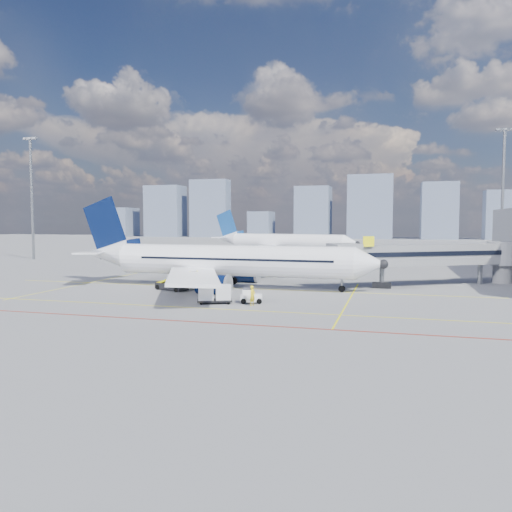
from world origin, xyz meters
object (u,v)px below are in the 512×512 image
Objects in this scene: second_aircraft at (281,242)px; ramp_worker at (252,296)px; belt_loader at (172,285)px; main_aircraft at (220,261)px; cargo_dolly at (215,293)px; baggage_tug at (250,296)px.

second_aircraft reaches higher than ramp_worker.
second_aircraft is 6.03× the size of belt_loader.
belt_loader is (-4.47, -4.10, -2.58)m from main_aircraft.
main_aircraft reaches higher than belt_loader.
main_aircraft reaches higher than ramp_worker.
cargo_dolly is at bearing 111.62° from ramp_worker.
cargo_dolly is (-3.27, -1.21, 0.31)m from baggage_tug.
belt_loader is 3.17× the size of ramp_worker.
second_aircraft is 19.11× the size of ramp_worker.
belt_loader is 14.02m from ramp_worker.
belt_loader reaches higher than baggage_tug.
cargo_dolly is at bearing -18.81° from belt_loader.
belt_loader is at bearing -74.57° from second_aircraft.
second_aircraft is at bearing 33.00° from ramp_worker.
second_aircraft is 68.02m from baggage_tug.
baggage_tug is 1.23× the size of ramp_worker.
cargo_dolly is (8.49, -68.16, -2.21)m from second_aircraft.
main_aircraft is 6.59m from belt_loader.
second_aircraft is 15.59× the size of baggage_tug.
ramp_worker is (12.35, -68.24, -2.27)m from second_aircraft.
main_aircraft reaches higher than cargo_dolly.
cargo_dolly reaches higher than baggage_tug.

